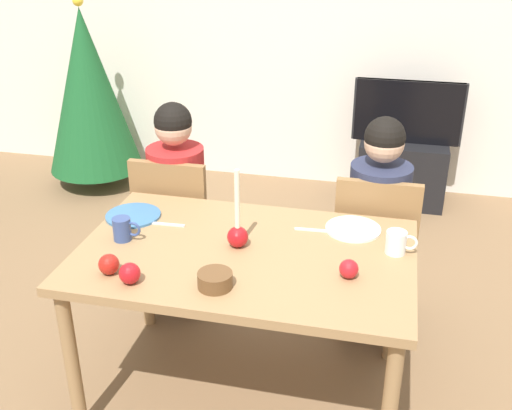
{
  "coord_description": "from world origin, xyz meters",
  "views": [
    {
      "loc": [
        0.55,
        -2.17,
        2.04
      ],
      "look_at": [
        0.0,
        0.2,
        0.87
      ],
      "focal_mm": 43.28,
      "sensor_mm": 36.0,
      "label": 1
    }
  ],
  "objects_px": {
    "apple_near_candle": "(349,269)",
    "bowl_walnuts": "(215,280)",
    "chair_right": "(375,245)",
    "apple_by_left_plate": "(130,273)",
    "plate_left": "(133,215)",
    "christmas_tree": "(89,91)",
    "chair_left": "(177,223)",
    "apple_by_right_mug": "(109,264)",
    "dining_table": "(245,268)",
    "candle_centerpiece": "(238,231)",
    "tv": "(408,112)",
    "mug_right": "(397,242)",
    "tv_stand": "(401,172)",
    "plate_right": "(353,229)",
    "person_left_child": "(178,211)",
    "person_right_child": "(376,232)",
    "mug_left": "(123,229)"
  },
  "relations": [
    {
      "from": "candle_centerpiece",
      "to": "plate_left",
      "type": "bearing_deg",
      "value": 163.58
    },
    {
      "from": "tv",
      "to": "christmas_tree",
      "type": "xyz_separation_m",
      "value": [
        -2.42,
        -0.2,
        0.06
      ]
    },
    {
      "from": "chair_left",
      "to": "person_left_child",
      "type": "bearing_deg",
      "value": 90.0
    },
    {
      "from": "chair_right",
      "to": "apple_by_left_plate",
      "type": "relative_size",
      "value": 10.85
    },
    {
      "from": "person_left_child",
      "to": "apple_by_left_plate",
      "type": "xyz_separation_m",
      "value": [
        0.16,
        -0.97,
        0.22
      ]
    },
    {
      "from": "apple_by_right_mug",
      "to": "dining_table",
      "type": "bearing_deg",
      "value": 31.4
    },
    {
      "from": "candle_centerpiece",
      "to": "apple_by_right_mug",
      "type": "height_order",
      "value": "candle_centerpiece"
    },
    {
      "from": "apple_near_candle",
      "to": "bowl_walnuts",
      "type": "bearing_deg",
      "value": -159.41
    },
    {
      "from": "person_left_child",
      "to": "apple_near_candle",
      "type": "height_order",
      "value": "person_left_child"
    },
    {
      "from": "bowl_walnuts",
      "to": "plate_right",
      "type": "bearing_deg",
      "value": 51.03
    },
    {
      "from": "tv_stand",
      "to": "chair_right",
      "type": "bearing_deg",
      "value": -94.32
    },
    {
      "from": "chair_right",
      "to": "apple_by_left_plate",
      "type": "xyz_separation_m",
      "value": [
        -0.89,
        -0.94,
        0.28
      ]
    },
    {
      "from": "mug_left",
      "to": "mug_right",
      "type": "xyz_separation_m",
      "value": [
        1.15,
        0.15,
        -0.0
      ]
    },
    {
      "from": "tv",
      "to": "christmas_tree",
      "type": "relative_size",
      "value": 0.53
    },
    {
      "from": "candle_centerpiece",
      "to": "apple_near_candle",
      "type": "bearing_deg",
      "value": -16.21
    },
    {
      "from": "tv_stand",
      "to": "tv",
      "type": "relative_size",
      "value": 0.81
    },
    {
      "from": "christmas_tree",
      "to": "apple_by_left_plate",
      "type": "relative_size",
      "value": 17.83
    },
    {
      "from": "person_left_child",
      "to": "mug_left",
      "type": "bearing_deg",
      "value": -90.15
    },
    {
      "from": "plate_right",
      "to": "apple_by_right_mug",
      "type": "height_order",
      "value": "apple_by_right_mug"
    },
    {
      "from": "apple_by_left_plate",
      "to": "chair_left",
      "type": "bearing_deg",
      "value": 99.93
    },
    {
      "from": "chair_left",
      "to": "mug_left",
      "type": "distance_m",
      "value": 0.69
    },
    {
      "from": "bowl_walnuts",
      "to": "tv",
      "type": "bearing_deg",
      "value": 75.05
    },
    {
      "from": "plate_right",
      "to": "chair_left",
      "type": "bearing_deg",
      "value": 161.61
    },
    {
      "from": "chair_right",
      "to": "candle_centerpiece",
      "type": "bearing_deg",
      "value": -134.22
    },
    {
      "from": "person_right_child",
      "to": "mug_right",
      "type": "relative_size",
      "value": 8.99
    },
    {
      "from": "plate_left",
      "to": "bowl_walnuts",
      "type": "height_order",
      "value": "bowl_walnuts"
    },
    {
      "from": "tv_stand",
      "to": "tv",
      "type": "distance_m",
      "value": 0.47
    },
    {
      "from": "plate_right",
      "to": "plate_left",
      "type": "bearing_deg",
      "value": -174.51
    },
    {
      "from": "mug_right",
      "to": "chair_left",
      "type": "bearing_deg",
      "value": 157.31
    },
    {
      "from": "tv_stand",
      "to": "apple_near_candle",
      "type": "relative_size",
      "value": 8.48
    },
    {
      "from": "tv_stand",
      "to": "christmas_tree",
      "type": "bearing_deg",
      "value": -175.26
    },
    {
      "from": "apple_near_candle",
      "to": "plate_left",
      "type": "bearing_deg",
      "value": 163.68
    },
    {
      "from": "plate_left",
      "to": "plate_right",
      "type": "height_order",
      "value": "same"
    },
    {
      "from": "chair_right",
      "to": "mug_right",
      "type": "height_order",
      "value": "chair_right"
    },
    {
      "from": "candle_centerpiece",
      "to": "apple_near_candle",
      "type": "xyz_separation_m",
      "value": [
        0.48,
        -0.14,
        -0.03
      ]
    },
    {
      "from": "person_right_child",
      "to": "apple_by_left_plate",
      "type": "bearing_deg",
      "value": -132.31
    },
    {
      "from": "tv",
      "to": "candle_centerpiece",
      "type": "xyz_separation_m",
      "value": [
        -0.69,
        -2.27,
        0.11
      ]
    },
    {
      "from": "tv",
      "to": "person_right_child",
      "type": "bearing_deg",
      "value": -94.4
    },
    {
      "from": "christmas_tree",
      "to": "apple_near_candle",
      "type": "height_order",
      "value": "christmas_tree"
    },
    {
      "from": "plate_left",
      "to": "apple_near_candle",
      "type": "xyz_separation_m",
      "value": [
        1.02,
        -0.3,
        0.03
      ]
    },
    {
      "from": "mug_left",
      "to": "apple_by_right_mug",
      "type": "xyz_separation_m",
      "value": [
        0.06,
        -0.27,
        -0.01
      ]
    },
    {
      "from": "chair_right",
      "to": "mug_left",
      "type": "bearing_deg",
      "value": -149.11
    },
    {
      "from": "apple_by_left_plate",
      "to": "apple_by_right_mug",
      "type": "xyz_separation_m",
      "value": [
        -0.11,
        0.04,
        -0.0
      ]
    },
    {
      "from": "dining_table",
      "to": "apple_near_candle",
      "type": "xyz_separation_m",
      "value": [
        0.44,
        -0.11,
        0.12
      ]
    },
    {
      "from": "tv_stand",
      "to": "christmas_tree",
      "type": "height_order",
      "value": "christmas_tree"
    },
    {
      "from": "chair_left",
      "to": "mug_right",
      "type": "bearing_deg",
      "value": -22.69
    },
    {
      "from": "chair_left",
      "to": "bowl_walnuts",
      "type": "height_order",
      "value": "chair_left"
    },
    {
      "from": "chair_left",
      "to": "candle_centerpiece",
      "type": "relative_size",
      "value": 2.58
    },
    {
      "from": "chair_left",
      "to": "plate_right",
      "type": "bearing_deg",
      "value": -18.39
    },
    {
      "from": "chair_right",
      "to": "bowl_walnuts",
      "type": "relative_size",
      "value": 6.74
    }
  ]
}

